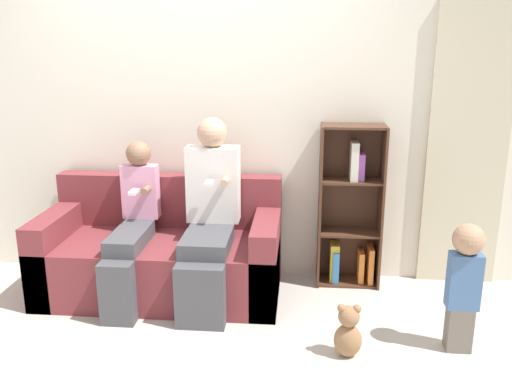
# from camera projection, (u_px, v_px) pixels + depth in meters

# --- Properties ---
(ground_plane) EXTENTS (14.00, 14.00, 0.00)m
(ground_plane) POSITION_uv_depth(u_px,v_px,m) (178.00, 325.00, 3.59)
(ground_plane) COLOR #BCB2A8
(back_wall) EXTENTS (10.00, 0.06, 2.55)m
(back_wall) POSITION_uv_depth(u_px,v_px,m) (199.00, 115.00, 4.16)
(back_wall) COLOR silver
(back_wall) RESTS_ON ground_plane
(curtain_panel) EXTENTS (0.58, 0.04, 2.11)m
(curtain_panel) POSITION_uv_depth(u_px,v_px,m) (467.00, 148.00, 4.00)
(curtain_panel) COLOR beige
(curtain_panel) RESTS_ON ground_plane
(couch) EXTENTS (1.73, 0.82, 0.83)m
(couch) POSITION_uv_depth(u_px,v_px,m) (163.00, 256.00, 4.01)
(couch) COLOR maroon
(couch) RESTS_ON ground_plane
(adult_seated) EXTENTS (0.38, 0.77, 1.30)m
(adult_seated) POSITION_uv_depth(u_px,v_px,m) (209.00, 211.00, 3.80)
(adult_seated) COLOR #47474C
(adult_seated) RESTS_ON ground_plane
(child_seated) EXTENTS (0.26, 0.78, 1.12)m
(child_seated) POSITION_uv_depth(u_px,v_px,m) (131.00, 225.00, 3.83)
(child_seated) COLOR #47474C
(child_seated) RESTS_ON ground_plane
(toddler_standing) EXTENTS (0.18, 0.18, 0.81)m
(toddler_standing) POSITION_uv_depth(u_px,v_px,m) (464.00, 279.00, 3.19)
(toddler_standing) COLOR #70665B
(toddler_standing) RESTS_ON ground_plane
(bookshelf) EXTENTS (0.47, 0.26, 1.23)m
(bookshelf) POSITION_uv_depth(u_px,v_px,m) (350.00, 214.00, 4.12)
(bookshelf) COLOR #4C2D1E
(bookshelf) RESTS_ON ground_plane
(teddy_bear) EXTENTS (0.17, 0.14, 0.34)m
(teddy_bear) POSITION_uv_depth(u_px,v_px,m) (348.00, 332.00, 3.20)
(teddy_bear) COLOR #936B47
(teddy_bear) RESTS_ON ground_plane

